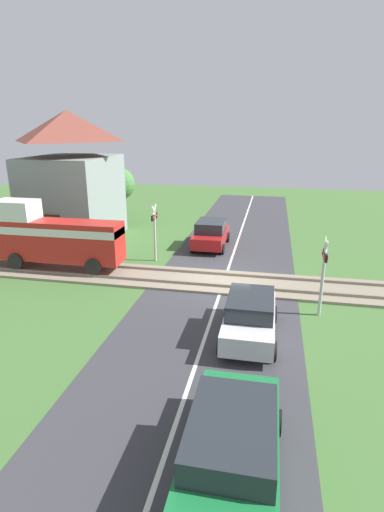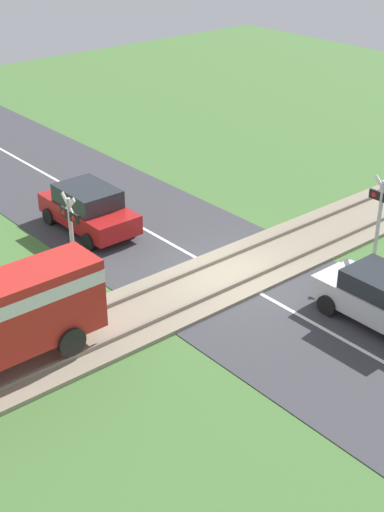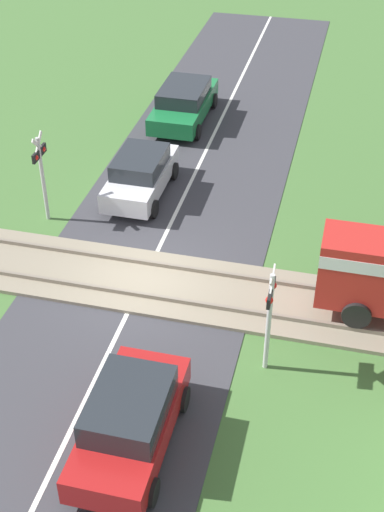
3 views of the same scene
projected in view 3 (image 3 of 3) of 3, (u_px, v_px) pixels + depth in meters
The scene contains 8 objects.
ground_plane at pixel (142, 283), 20.20m from camera, with size 60.00×60.00×0.00m, color #426B33.
road_surface at pixel (142, 282), 20.20m from camera, with size 48.00×6.40×0.02m.
track_bed at pixel (142, 281), 20.16m from camera, with size 2.80×48.00×0.24m.
car_near_crossing at pixel (141, 174), 23.62m from camera, with size 3.88×1.79×1.49m.
car_far_side at pixel (130, 420), 15.15m from camera, with size 3.92×1.88×1.57m.
car_behind_queue at pixel (184, 102), 28.16m from camera, with size 4.54×1.99×1.48m.
crossing_signal_west_approach at pixel (41, 166), 21.73m from camera, with size 0.90×0.18×2.98m.
crossing_signal_east_approach at pixel (270, 307), 16.40m from camera, with size 0.90×0.18×2.98m.
Camera 3 is at (15.01, 5.13, 12.62)m, focal length 50.00 mm.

